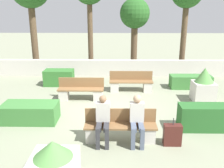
% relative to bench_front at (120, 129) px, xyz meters
% --- Properties ---
extents(ground_plane, '(60.00, 60.00, 0.00)m').
position_rel_bench_front_xyz_m(ground_plane, '(-0.40, 1.99, -0.35)').
color(ground_plane, gray).
extents(perimeter_wall, '(12.89, 0.30, 0.88)m').
position_rel_bench_front_xyz_m(perimeter_wall, '(-0.40, 7.07, 0.09)').
color(perimeter_wall, beige).
rests_on(perimeter_wall, ground_plane).
extents(bench_front, '(2.01, 0.49, 0.87)m').
position_rel_bench_front_xyz_m(bench_front, '(0.00, 0.00, 0.00)').
color(bench_front, brown).
rests_on(bench_front, ground_plane).
extents(bench_left_side, '(1.85, 0.48, 0.87)m').
position_rel_bench_front_xyz_m(bench_left_side, '(-1.55, 3.25, -0.01)').
color(bench_left_side, brown).
rests_on(bench_left_side, ground_plane).
extents(bench_right_side, '(1.93, 0.49, 0.87)m').
position_rel_bench_front_xyz_m(bench_right_side, '(0.54, 4.38, -0.00)').
color(bench_right_side, brown).
rests_on(bench_right_side, ground_plane).
extents(person_seated_man, '(0.38, 0.64, 1.37)m').
position_rel_bench_front_xyz_m(person_seated_man, '(0.44, -0.14, 0.42)').
color(person_seated_man, '#515B70').
rests_on(person_seated_man, ground_plane).
extents(person_seated_woman, '(0.38, 0.64, 1.34)m').
position_rel_bench_front_xyz_m(person_seated_woman, '(-0.48, -0.14, 0.40)').
color(person_seated_woman, '#333338').
rests_on(person_seated_woman, ground_plane).
extents(hedge_block_near_left, '(1.78, 0.88, 0.61)m').
position_rel_bench_front_xyz_m(hedge_block_near_left, '(-2.94, 1.19, -0.04)').
color(hedge_block_near_left, '#3D7A38').
rests_on(hedge_block_near_left, ground_plane).
extents(hedge_block_mid_left, '(1.48, 0.60, 0.78)m').
position_rel_bench_front_xyz_m(hedge_block_mid_left, '(2.54, 0.71, 0.04)').
color(hedge_block_mid_left, '#286028').
rests_on(hedge_block_mid_left, ground_plane).
extents(hedge_block_mid_right, '(1.38, 0.76, 0.75)m').
position_rel_bench_front_xyz_m(hedge_block_mid_right, '(-2.89, 5.26, 0.03)').
color(hedge_block_mid_right, '#33702D').
rests_on(hedge_block_mid_right, ground_plane).
extents(hedge_block_far_left, '(1.88, 0.69, 0.60)m').
position_rel_bench_front_xyz_m(hedge_block_far_left, '(3.34, 4.90, -0.05)').
color(hedge_block_far_left, '#3D7A38').
rests_on(hedge_block_far_left, ground_plane).
extents(planter_corner_left, '(0.82, 0.82, 1.36)m').
position_rel_bench_front_xyz_m(planter_corner_left, '(3.35, 3.19, 0.30)').
color(planter_corner_left, beige).
rests_on(planter_corner_left, ground_plane).
extents(planter_corner_right, '(0.98, 0.98, 0.99)m').
position_rel_bench_front_xyz_m(planter_corner_right, '(-1.42, -1.83, 0.11)').
color(planter_corner_right, beige).
rests_on(planter_corner_right, ground_plane).
extents(suitcase, '(0.48, 0.23, 0.79)m').
position_rel_bench_front_xyz_m(suitcase, '(1.40, -0.24, -0.05)').
color(suitcase, '#471E19').
rests_on(suitcase, ground_plane).
extents(tree_center_right, '(1.74, 1.74, 4.17)m').
position_rel_bench_front_xyz_m(tree_center_right, '(0.93, 8.68, 2.82)').
color(tree_center_right, brown).
rests_on(tree_center_right, ground_plane).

